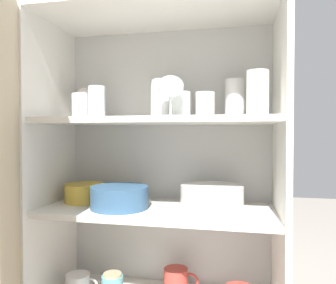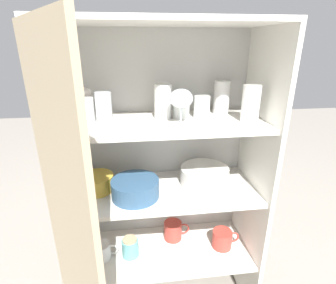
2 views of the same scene
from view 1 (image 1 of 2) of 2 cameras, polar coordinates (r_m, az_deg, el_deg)
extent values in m
cube|color=silver|center=(1.36, 0.05, -9.12)|extent=(0.85, 0.02, 1.33)
cube|color=white|center=(1.35, -19.49, -9.32)|extent=(0.02, 0.38, 1.33)
cube|color=white|center=(1.16, 18.95, -11.00)|extent=(0.02, 0.38, 1.33)
cube|color=white|center=(1.24, -1.80, 21.45)|extent=(0.85, 0.38, 0.02)
cube|color=silver|center=(1.19, -1.77, -11.76)|extent=(0.81, 0.34, 0.02)
cube|color=silver|center=(1.16, -1.78, 3.68)|extent=(0.81, 0.34, 0.02)
cube|color=tan|center=(0.99, -25.92, -13.25)|extent=(0.23, 0.37, 1.33)
cylinder|color=white|center=(1.17, 6.48, 6.39)|extent=(0.07, 0.07, 0.09)
cylinder|color=white|center=(1.09, 15.34, 8.14)|extent=(0.07, 0.07, 0.14)
cylinder|color=white|center=(1.19, 2.30, 6.42)|extent=(0.07, 0.07, 0.10)
cylinder|color=white|center=(1.25, -12.30, 6.72)|extent=(0.06, 0.06, 0.12)
cylinder|color=white|center=(1.21, -1.36, 7.46)|extent=(0.07, 0.07, 0.14)
cylinder|color=white|center=(1.29, -14.95, 6.02)|extent=(0.07, 0.07, 0.10)
cylinder|color=white|center=(1.23, 11.53, 7.35)|extent=(0.07, 0.07, 0.14)
cylinder|color=silver|center=(1.36, -14.20, 3.85)|extent=(0.07, 0.07, 0.01)
cylinder|color=silver|center=(1.36, -14.21, 5.44)|extent=(0.01, 0.01, 0.07)
ellipsoid|color=silver|center=(1.37, -14.23, 8.04)|extent=(0.07, 0.07, 0.05)
cylinder|color=white|center=(1.09, 0.46, 4.51)|extent=(0.06, 0.06, 0.01)
cylinder|color=white|center=(1.09, 0.46, 6.25)|extent=(0.01, 0.01, 0.06)
ellipsoid|color=white|center=(1.10, 0.46, 9.68)|extent=(0.09, 0.09, 0.07)
cylinder|color=silver|center=(1.19, 7.64, -11.13)|extent=(0.22, 0.22, 0.01)
cylinder|color=silver|center=(1.18, 7.64, -10.71)|extent=(0.22, 0.22, 0.01)
cylinder|color=silver|center=(1.18, 7.64, -10.28)|extent=(0.22, 0.22, 0.01)
cylinder|color=silver|center=(1.18, 7.65, -9.85)|extent=(0.22, 0.22, 0.01)
cylinder|color=silver|center=(1.18, 7.65, -9.42)|extent=(0.22, 0.22, 0.01)
cylinder|color=silver|center=(1.18, 7.65, -8.99)|extent=(0.22, 0.22, 0.01)
cylinder|color=silver|center=(1.17, 7.65, -8.56)|extent=(0.22, 0.22, 0.01)
cylinder|color=silver|center=(1.17, 7.65, -8.13)|extent=(0.22, 0.22, 0.01)
cylinder|color=silver|center=(1.17, 7.65, -7.69)|extent=(0.22, 0.22, 0.01)
cylinder|color=#33567A|center=(1.18, -8.43, -9.50)|extent=(0.20, 0.20, 0.08)
torus|color=#33567A|center=(1.17, -8.44, -7.83)|extent=(0.20, 0.20, 0.01)
cylinder|color=gold|center=(1.31, -14.28, -8.57)|extent=(0.15, 0.15, 0.07)
torus|color=gold|center=(1.31, -14.29, -7.23)|extent=(0.15, 0.15, 0.01)
cylinder|color=#BC3D33|center=(1.34, 1.38, -23.05)|extent=(0.09, 0.09, 0.10)
torus|color=#BC3D33|center=(1.33, 3.93, -23.03)|extent=(0.06, 0.01, 0.06)
cylinder|color=tan|center=(1.30, -9.66, -21.82)|extent=(0.07, 0.07, 0.01)
camera|label=2|loc=(0.54, -63.15, 41.87)|focal=28.00mm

